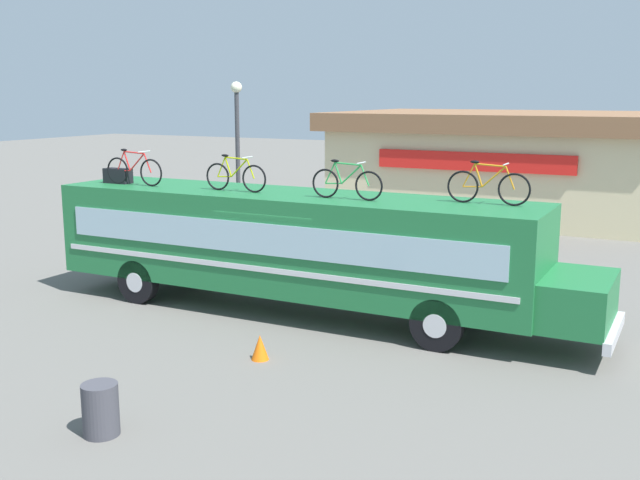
# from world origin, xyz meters

# --- Properties ---
(ground_plane) EXTENTS (120.00, 120.00, 0.00)m
(ground_plane) POSITION_xyz_m (0.00, 0.00, 0.00)
(ground_plane) COLOR #605E59
(bus) EXTENTS (13.23, 2.53, 2.82)m
(bus) POSITION_xyz_m (0.28, 0.00, 1.66)
(bus) COLOR #1E6B38
(bus) RESTS_ON ground
(luggage_bag_1) EXTENTS (0.73, 0.33, 0.38)m
(luggage_bag_1) POSITION_xyz_m (-4.89, -0.26, 3.01)
(luggage_bag_1) COLOR black
(luggage_bag_1) RESTS_ON bus
(rooftop_bicycle_1) EXTENTS (1.76, 0.44, 0.91)m
(rooftop_bicycle_1) POSITION_xyz_m (-4.23, -0.41, 3.20)
(rooftop_bicycle_1) COLOR black
(rooftop_bicycle_1) RESTS_ON bus
(rooftop_bicycle_2) EXTENTS (1.67, 0.44, 0.86)m
(rooftop_bicycle_2) POSITION_xyz_m (-1.28, -0.27, 3.18)
(rooftop_bicycle_2) COLOR black
(rooftop_bicycle_2) RESTS_ON bus
(rooftop_bicycle_3) EXTENTS (1.69, 0.44, 0.86)m
(rooftop_bicycle_3) POSITION_xyz_m (1.62, -0.30, 3.18)
(rooftop_bicycle_3) COLOR black
(rooftop_bicycle_3) RESTS_ON bus
(rooftop_bicycle_4) EXTENTS (1.76, 0.44, 0.90)m
(rooftop_bicycle_4) POSITION_xyz_m (4.55, 0.37, 3.20)
(rooftop_bicycle_4) COLOR black
(rooftop_bicycle_4) RESTS_ON bus
(roadside_building) EXTENTS (13.62, 10.05, 4.31)m
(roadside_building) POSITION_xyz_m (0.71, 17.55, 2.20)
(roadside_building) COLOR beige
(roadside_building) RESTS_ON ground
(trash_bin) EXTENTS (0.55, 0.55, 0.81)m
(trash_bin) POSITION_xyz_m (0.73, -7.08, 0.40)
(trash_bin) COLOR #3F3F47
(trash_bin) RESTS_ON ground
(traffic_cone) EXTENTS (0.35, 0.35, 0.50)m
(traffic_cone) POSITION_xyz_m (1.15, -3.18, 0.25)
(traffic_cone) COLOR orange
(traffic_cone) RESTS_ON ground
(street_lamp) EXTENTS (0.35, 0.35, 5.46)m
(street_lamp) POSITION_xyz_m (-4.81, 5.20, 3.40)
(street_lamp) COLOR #38383D
(street_lamp) RESTS_ON ground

